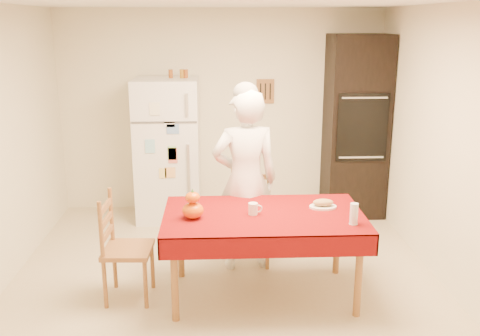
{
  "coord_description": "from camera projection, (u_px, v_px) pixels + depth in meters",
  "views": [
    {
      "loc": [
        -0.07,
        -4.4,
        2.34
      ],
      "look_at": [
        0.14,
        0.2,
        1.07
      ],
      "focal_mm": 40.0,
      "sensor_mm": 36.0,
      "label": 1
    }
  ],
  "objects": [
    {
      "name": "wine_glass",
      "position": [
        354.0,
        214.0,
        4.28
      ],
      "size": [
        0.07,
        0.07,
        0.18
      ],
      "primitive_type": "cylinder",
      "color": "silver",
      "rests_on": "dining_table"
    },
    {
      "name": "floor",
      "position": [
        226.0,
        288.0,
        4.86
      ],
      "size": [
        4.5,
        4.5,
        0.0
      ],
      "primitive_type": "plane",
      "color": "#C4B18D",
      "rests_on": "ground"
    },
    {
      "name": "pumpkin_upper",
      "position": [
        193.0,
        197.0,
        4.39
      ],
      "size": [
        0.12,
        0.12,
        0.09
      ],
      "primitive_type": "ellipsoid",
      "color": "#E53705",
      "rests_on": "pumpkin_lower"
    },
    {
      "name": "pumpkin_lower",
      "position": [
        193.0,
        210.0,
        4.42
      ],
      "size": [
        0.18,
        0.18,
        0.13
      ],
      "primitive_type": "ellipsoid",
      "color": "red",
      "rests_on": "dining_table"
    },
    {
      "name": "refrigerator",
      "position": [
        168.0,
        150.0,
        6.42
      ],
      "size": [
        0.75,
        0.74,
        1.7
      ],
      "color": "white",
      "rests_on": "floor"
    },
    {
      "name": "spice_jar_right",
      "position": [
        186.0,
        74.0,
        6.24
      ],
      "size": [
        0.05,
        0.05,
        0.1
      ],
      "primitive_type": "cylinder",
      "color": "brown",
      "rests_on": "refrigerator"
    },
    {
      "name": "coffee_mug",
      "position": [
        253.0,
        209.0,
        4.51
      ],
      "size": [
        0.08,
        0.08,
        0.1
      ],
      "primitive_type": "cylinder",
      "color": "white",
      "rests_on": "dining_table"
    },
    {
      "name": "seated_woman",
      "position": [
        245.0,
        181.0,
        5.07
      ],
      "size": [
        0.69,
        0.5,
        1.76
      ],
      "primitive_type": "imported",
      "rotation": [
        0.0,
        0.0,
        3.28
      ],
      "color": "white",
      "rests_on": "floor"
    },
    {
      "name": "spice_jar_mid",
      "position": [
        182.0,
        74.0,
        6.24
      ],
      "size": [
        0.05,
        0.05,
        0.1
      ],
      "primitive_type": "cylinder",
      "color": "#99671B",
      "rests_on": "refrigerator"
    },
    {
      "name": "oven_cabinet",
      "position": [
        356.0,
        127.0,
        6.5
      ],
      "size": [
        0.7,
        0.62,
        2.2
      ],
      "color": "black",
      "rests_on": "floor"
    },
    {
      "name": "chair_left",
      "position": [
        120.0,
        244.0,
        4.56
      ],
      "size": [
        0.42,
        0.44,
        0.95
      ],
      "rotation": [
        0.0,
        0.0,
        1.52
      ],
      "color": "brown",
      "rests_on": "floor"
    },
    {
      "name": "chair_far",
      "position": [
        250.0,
        211.0,
        5.33
      ],
      "size": [
        0.46,
        0.44,
        0.95
      ],
      "rotation": [
        0.0,
        0.0,
        -0.11
      ],
      "color": "brown",
      "rests_on": "floor"
    },
    {
      "name": "bread_loaf",
      "position": [
        323.0,
        202.0,
        4.67
      ],
      "size": [
        0.18,
        0.1,
        0.06
      ],
      "primitive_type": "ellipsoid",
      "color": "#97744A",
      "rests_on": "bread_plate"
    },
    {
      "name": "room_shell",
      "position": [
        224.0,
        111.0,
        4.44
      ],
      "size": [
        4.02,
        4.52,
        2.51
      ],
      "color": "#EAE2C5",
      "rests_on": "ground"
    },
    {
      "name": "dining_table",
      "position": [
        263.0,
        221.0,
        4.56
      ],
      "size": [
        1.7,
        1.0,
        0.76
      ],
      "color": "brown",
      "rests_on": "floor"
    },
    {
      "name": "spice_jar_left",
      "position": [
        171.0,
        74.0,
        6.23
      ],
      "size": [
        0.05,
        0.05,
        0.1
      ],
      "primitive_type": "cylinder",
      "color": "brown",
      "rests_on": "refrigerator"
    },
    {
      "name": "bread_plate",
      "position": [
        323.0,
        207.0,
        4.68
      ],
      "size": [
        0.24,
        0.24,
        0.02
      ],
      "primitive_type": "cylinder",
      "color": "white",
      "rests_on": "dining_table"
    }
  ]
}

